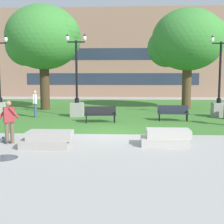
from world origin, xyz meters
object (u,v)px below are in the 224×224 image
(concrete_block_center, at_px, (48,140))
(park_bench_near_left, at_px, (173,112))
(lamp_post_left, at_px, (77,100))
(park_bench_near_right, at_px, (100,113))
(concrete_block_left, at_px, (166,138))
(lamp_post_right, at_px, (219,101))
(skateboard, at_px, (6,140))
(lamp_post_center, at_px, (0,100))
(person_bystander_far_lawn, at_px, (35,102))
(person_skateboarder, at_px, (9,119))

(concrete_block_center, relative_size, park_bench_near_left, 1.05)
(concrete_block_center, distance_m, lamp_post_left, 8.75)
(park_bench_near_left, bearing_deg, lamp_post_left, 164.87)
(park_bench_near_right, bearing_deg, concrete_block_left, -61.62)
(lamp_post_left, bearing_deg, concrete_block_left, -59.36)
(lamp_post_left, bearing_deg, lamp_post_right, 1.61)
(skateboard, distance_m, park_bench_near_right, 6.34)
(concrete_block_center, xyz_separation_m, park_bench_near_right, (1.43, 6.26, 0.23))
(skateboard, bearing_deg, lamp_post_right, 36.75)
(concrete_block_left, distance_m, lamp_post_left, 9.45)
(park_bench_near_right, distance_m, lamp_post_center, 7.36)
(lamp_post_right, xyz_separation_m, person_bystander_far_lawn, (-11.75, -0.79, -0.08))
(person_skateboarder, relative_size, lamp_post_left, 0.32)
(concrete_block_left, height_order, skateboard, concrete_block_left)
(concrete_block_center, relative_size, lamp_post_center, 0.37)
(concrete_block_center, bearing_deg, lamp_post_right, 45.44)
(lamp_post_center, bearing_deg, concrete_block_center, -58.28)
(concrete_block_center, distance_m, person_skateboarder, 1.93)
(concrete_block_left, relative_size, park_bench_near_right, 1.01)
(concrete_block_center, bearing_deg, lamp_post_left, 92.08)
(skateboard, relative_size, lamp_post_center, 0.19)
(concrete_block_center, bearing_deg, concrete_block_left, 7.72)
(person_skateboarder, bearing_deg, park_bench_near_left, 41.25)
(lamp_post_left, xyz_separation_m, lamp_post_center, (-5.14, 0.11, -0.01))
(skateboard, relative_size, person_bystander_far_lawn, 0.57)
(lamp_post_center, bearing_deg, park_bench_near_left, -8.83)
(park_bench_near_left, xyz_separation_m, lamp_post_right, (3.17, 1.87, 0.52))
(lamp_post_right, bearing_deg, park_bench_near_left, -149.47)
(person_skateboarder, height_order, park_bench_near_right, person_skateboarder)
(park_bench_near_left, distance_m, lamp_post_center, 11.25)
(person_skateboarder, height_order, person_bystander_far_lawn, person_bystander_far_lawn)
(park_bench_near_left, xyz_separation_m, lamp_post_center, (-11.11, 1.73, 0.54))
(concrete_block_left, bearing_deg, lamp_post_center, 140.42)
(person_skateboarder, bearing_deg, park_bench_near_right, 60.92)
(skateboard, relative_size, park_bench_near_left, 0.54)
(lamp_post_center, height_order, person_bystander_far_lawn, lamp_post_center)
(skateboard, bearing_deg, lamp_post_center, 113.89)
(person_skateboarder, relative_size, park_bench_near_right, 0.92)
(concrete_block_left, height_order, lamp_post_center, lamp_post_center)
(skateboard, bearing_deg, park_bench_near_left, 39.09)
(skateboard, xyz_separation_m, lamp_post_right, (10.78, 8.05, 0.98))
(lamp_post_left, bearing_deg, lamp_post_center, 178.76)
(person_skateboarder, height_order, skateboard, person_skateboarder)
(park_bench_near_right, height_order, lamp_post_center, lamp_post_center)
(lamp_post_left, bearing_deg, skateboard, -101.85)
(lamp_post_right, bearing_deg, concrete_block_center, -134.56)
(skateboard, height_order, lamp_post_left, lamp_post_left)
(park_bench_near_right, bearing_deg, person_skateboarder, -119.08)
(park_bench_near_left, bearing_deg, person_skateboarder, -138.75)
(skateboard, bearing_deg, concrete_block_center, -25.13)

